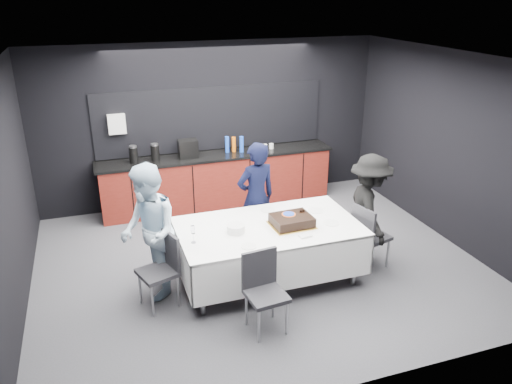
% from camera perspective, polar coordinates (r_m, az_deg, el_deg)
% --- Properties ---
extents(ground, '(6.00, 6.00, 0.00)m').
position_cam_1_polar(ground, '(7.10, 0.26, -8.16)').
color(ground, '#47474D').
rests_on(ground, ground).
extents(room_shell, '(6.04, 5.04, 2.82)m').
position_cam_1_polar(room_shell, '(6.36, 0.29, 6.43)').
color(room_shell, white).
rests_on(room_shell, ground).
extents(kitchenette, '(4.10, 0.64, 2.05)m').
position_cam_1_polar(kitchenette, '(8.79, -4.54, 1.89)').
color(kitchenette, '#5B140E').
rests_on(kitchenette, ground).
extents(party_table, '(2.32, 1.32, 0.78)m').
position_cam_1_polar(party_table, '(6.46, 1.43, -4.96)').
color(party_table, '#99999E').
rests_on(party_table, ground).
extents(cake_assembly, '(0.55, 0.46, 0.17)m').
position_cam_1_polar(cake_assembly, '(6.39, 4.11, -3.29)').
color(cake_assembly, gold).
rests_on(cake_assembly, party_table).
extents(plate_stack, '(0.23, 0.23, 0.10)m').
position_cam_1_polar(plate_stack, '(6.21, -2.32, -4.20)').
color(plate_stack, white).
rests_on(plate_stack, party_table).
extents(loose_plate_near, '(0.18, 0.18, 0.01)m').
position_cam_1_polar(loose_plate_near, '(5.89, -0.83, -6.23)').
color(loose_plate_near, white).
rests_on(loose_plate_near, party_table).
extents(loose_plate_right_a, '(0.21, 0.21, 0.01)m').
position_cam_1_polar(loose_plate_right_a, '(6.85, 6.83, -2.12)').
color(loose_plate_right_a, white).
rests_on(loose_plate_right_a, party_table).
extents(loose_plate_right_b, '(0.21, 0.21, 0.01)m').
position_cam_1_polar(loose_plate_right_b, '(6.53, 8.59, -3.50)').
color(loose_plate_right_b, white).
rests_on(loose_plate_right_b, party_table).
extents(loose_plate_far, '(0.20, 0.20, 0.01)m').
position_cam_1_polar(loose_plate_far, '(6.83, 1.34, -2.05)').
color(loose_plate_far, white).
rests_on(loose_plate_far, party_table).
extents(fork_pile, '(0.16, 0.11, 0.02)m').
position_cam_1_polar(fork_pile, '(6.14, 5.65, -5.01)').
color(fork_pile, white).
rests_on(fork_pile, party_table).
extents(champagne_flute, '(0.06, 0.06, 0.22)m').
position_cam_1_polar(champagne_flute, '(5.96, -7.23, -4.41)').
color(champagne_flute, white).
rests_on(champagne_flute, party_table).
extents(chair_left, '(0.53, 0.53, 0.92)m').
position_cam_1_polar(chair_left, '(6.12, -10.57, -8.14)').
color(chair_left, '#2A2A2F').
rests_on(chair_left, ground).
extents(chair_right, '(0.52, 0.52, 0.92)m').
position_cam_1_polar(chair_right, '(6.93, 12.64, -4.54)').
color(chair_right, '#2A2A2F').
rests_on(chair_right, ground).
extents(chair_near, '(0.46, 0.46, 0.92)m').
position_cam_1_polar(chair_near, '(5.64, 0.84, -10.63)').
color(chair_near, '#2A2A2F').
rests_on(chair_near, ground).
extents(person_center, '(0.66, 0.50, 1.65)m').
position_cam_1_polar(person_center, '(7.11, 0.02, -0.68)').
color(person_center, black).
rests_on(person_center, ground).
extents(person_left, '(0.71, 0.88, 1.71)m').
position_cam_1_polar(person_left, '(6.19, -12.15, -4.53)').
color(person_left, silver).
rests_on(person_left, ground).
extents(person_right, '(0.79, 1.11, 1.57)m').
position_cam_1_polar(person_right, '(7.00, 12.77, -1.99)').
color(person_right, black).
rests_on(person_right, ground).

